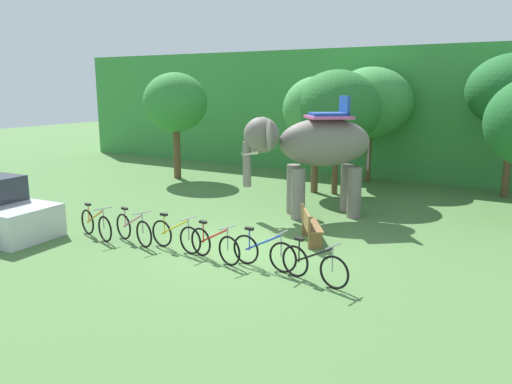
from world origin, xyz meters
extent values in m
plane|color=#4C753D|center=(0.00, 0.00, 0.00)|extent=(80.00, 80.00, 0.00)
cube|color=#3D8E42|center=(0.00, 14.62, 2.88)|extent=(36.00, 6.00, 5.75)
cylinder|color=brown|center=(-7.99, 7.07, 1.11)|extent=(0.32, 0.32, 2.21)
ellipsoid|color=#338438|center=(-7.99, 7.07, 3.37)|extent=(2.80, 2.80, 2.58)
cylinder|color=brown|center=(-1.42, 7.40, 1.05)|extent=(0.27, 0.27, 2.10)
ellipsoid|color=#3D8E42|center=(-1.42, 7.40, 3.21)|extent=(2.52, 2.52, 2.46)
cylinder|color=brown|center=(-0.61, 7.51, 0.99)|extent=(0.23, 0.23, 1.98)
ellipsoid|color=#28702D|center=(-0.61, 7.51, 3.25)|extent=(3.23, 3.23, 2.84)
cylinder|color=brown|center=(-0.32, 10.55, 1.02)|extent=(0.22, 0.22, 2.04)
ellipsoid|color=#3D8E42|center=(-0.32, 10.55, 3.38)|extent=(3.49, 3.49, 2.97)
cylinder|color=brown|center=(5.06, 10.23, 1.35)|extent=(0.26, 0.26, 2.70)
ellipsoid|color=slate|center=(0.29, 4.30, 2.35)|extent=(3.15, 2.88, 1.50)
cylinder|color=slate|center=(-0.18, 3.45, 0.80)|extent=(0.44, 0.44, 1.60)
cylinder|color=slate|center=(-0.65, 4.06, 0.80)|extent=(0.44, 0.44, 1.60)
cylinder|color=slate|center=(1.24, 4.55, 0.80)|extent=(0.44, 0.44, 1.60)
cylinder|color=slate|center=(0.77, 5.16, 0.80)|extent=(0.44, 0.44, 1.60)
ellipsoid|color=slate|center=(-1.29, 3.08, 2.60)|extent=(1.48, 1.46, 1.10)
ellipsoid|color=slate|center=(-0.79, 2.68, 2.65)|extent=(0.64, 0.76, 0.96)
ellipsoid|color=slate|center=(-1.55, 3.66, 2.65)|extent=(0.64, 0.76, 0.96)
cylinder|color=slate|center=(-1.64, 2.81, 1.70)|extent=(0.26, 0.26, 1.40)
cone|color=beige|center=(-1.47, 2.66, 2.05)|extent=(0.52, 0.44, 0.21)
cone|color=beige|center=(-1.74, 3.01, 2.05)|extent=(0.52, 0.44, 0.21)
cube|color=#BF4C8C|center=(0.37, 4.37, 3.13)|extent=(1.84, 1.85, 0.08)
cube|color=#1E4799|center=(0.37, 4.37, 3.22)|extent=(1.42, 1.38, 0.10)
cube|color=#1E4799|center=(0.77, 4.67, 3.50)|extent=(0.63, 0.77, 0.56)
cylinder|color=slate|center=(1.42, 5.17, 1.90)|extent=(0.08, 0.08, 0.90)
torus|color=black|center=(-4.50, -1.05, 0.36)|extent=(0.70, 0.23, 0.71)
torus|color=black|center=(-3.54, -1.31, 0.36)|extent=(0.70, 0.23, 0.71)
cylinder|color=orange|center=(-4.04, -1.18, 0.60)|extent=(0.95, 0.29, 0.54)
cylinder|color=orange|center=(-4.41, -1.08, 0.61)|extent=(0.03, 0.03, 0.52)
cube|color=black|center=(-4.41, -1.08, 0.88)|extent=(0.22, 0.15, 0.06)
cylinder|color=#9E9EA3|center=(-3.58, -1.30, 0.64)|extent=(0.03, 0.03, 0.55)
cylinder|color=#9E9EA3|center=(-3.58, -1.30, 0.91)|extent=(0.16, 0.51, 0.03)
torus|color=black|center=(-3.29, -0.88, 0.36)|extent=(0.70, 0.22, 0.71)
torus|color=black|center=(-2.32, -1.12, 0.36)|extent=(0.70, 0.22, 0.71)
cylinder|color=pink|center=(-2.83, -0.99, 0.60)|extent=(0.95, 0.28, 0.54)
cylinder|color=pink|center=(-3.19, -0.90, 0.61)|extent=(0.03, 0.03, 0.52)
cube|color=black|center=(-3.19, -0.90, 0.88)|extent=(0.22, 0.15, 0.06)
cylinder|color=#9E9EA3|center=(-2.37, -1.11, 0.64)|extent=(0.03, 0.03, 0.55)
cylinder|color=#9E9EA3|center=(-2.37, -1.11, 0.91)|extent=(0.16, 0.51, 0.03)
torus|color=black|center=(-1.96, -0.84, 0.36)|extent=(0.71, 0.11, 0.71)
torus|color=black|center=(-0.97, -0.93, 0.36)|extent=(0.71, 0.11, 0.71)
cylinder|color=yellow|center=(-1.49, -0.88, 0.60)|extent=(0.97, 0.13, 0.54)
cylinder|color=yellow|center=(-1.86, -0.85, 0.61)|extent=(0.03, 0.03, 0.52)
cube|color=black|center=(-1.86, -0.85, 0.88)|extent=(0.21, 0.12, 0.06)
cylinder|color=#9E9EA3|center=(-1.02, -0.93, 0.64)|extent=(0.03, 0.03, 0.55)
cylinder|color=#9E9EA3|center=(-1.02, -0.93, 0.91)|extent=(0.08, 0.52, 0.03)
torus|color=black|center=(-0.67, -0.90, 0.36)|extent=(0.70, 0.20, 0.71)
torus|color=black|center=(0.31, -1.11, 0.36)|extent=(0.70, 0.20, 0.71)
cylinder|color=red|center=(-0.21, -1.00, 0.60)|extent=(0.96, 0.25, 0.54)
cylinder|color=red|center=(-0.57, -0.92, 0.61)|extent=(0.03, 0.03, 0.52)
cube|color=black|center=(-0.57, -0.92, 0.88)|extent=(0.22, 0.14, 0.06)
cylinder|color=#9E9EA3|center=(0.26, -1.10, 0.64)|extent=(0.03, 0.03, 0.55)
cylinder|color=#9E9EA3|center=(0.26, -1.10, 0.91)|extent=(0.14, 0.52, 0.03)
torus|color=black|center=(0.58, -0.83, 0.36)|extent=(0.71, 0.08, 0.71)
torus|color=black|center=(1.58, -0.87, 0.36)|extent=(0.71, 0.08, 0.71)
cylinder|color=blue|center=(1.06, -0.85, 0.60)|extent=(0.97, 0.09, 0.54)
cylinder|color=blue|center=(0.68, -0.83, 0.61)|extent=(0.03, 0.03, 0.52)
cube|color=black|center=(0.68, -0.83, 0.88)|extent=(0.20, 0.11, 0.06)
cylinder|color=#9E9EA3|center=(1.53, -0.87, 0.64)|extent=(0.03, 0.03, 0.55)
cylinder|color=#9E9EA3|center=(1.53, -0.87, 0.91)|extent=(0.06, 0.52, 0.03)
torus|color=black|center=(1.92, -0.95, 0.36)|extent=(0.71, 0.18, 0.71)
torus|color=black|center=(2.90, -1.14, 0.36)|extent=(0.71, 0.18, 0.71)
cylinder|color=black|center=(2.39, -1.04, 0.60)|extent=(0.96, 0.23, 0.54)
cylinder|color=black|center=(2.02, -0.97, 0.61)|extent=(0.03, 0.03, 0.52)
cube|color=black|center=(2.02, -0.97, 0.88)|extent=(0.22, 0.14, 0.06)
cylinder|color=#9E9EA3|center=(2.85, -1.13, 0.64)|extent=(0.03, 0.03, 0.55)
cylinder|color=#9E9EA3|center=(2.85, -1.13, 0.91)|extent=(0.13, 0.52, 0.03)
cylinder|color=black|center=(-5.73, -1.44, 0.32)|extent=(0.65, 0.23, 0.64)
cube|color=brown|center=(1.18, 1.52, 0.45)|extent=(1.16, 1.47, 0.06)
cube|color=brown|center=(1.03, 1.42, 0.69)|extent=(0.87, 1.29, 0.40)
cube|color=brown|center=(0.85, 2.02, 0.23)|extent=(0.34, 0.26, 0.45)
cube|color=brown|center=(1.51, 1.02, 0.23)|extent=(0.34, 0.26, 0.45)
camera|label=1|loc=(6.49, -10.24, 4.08)|focal=35.18mm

